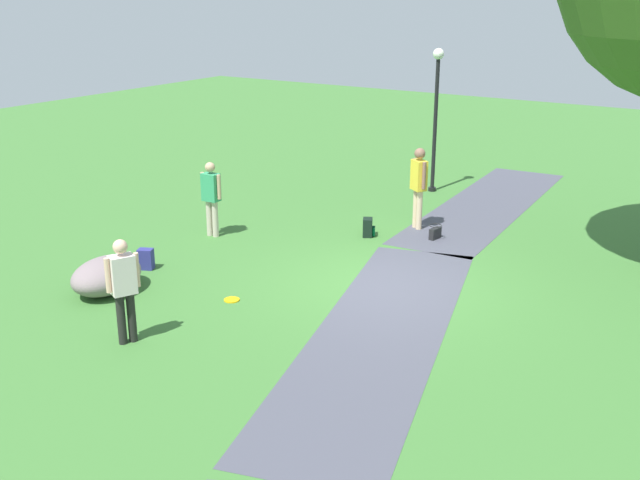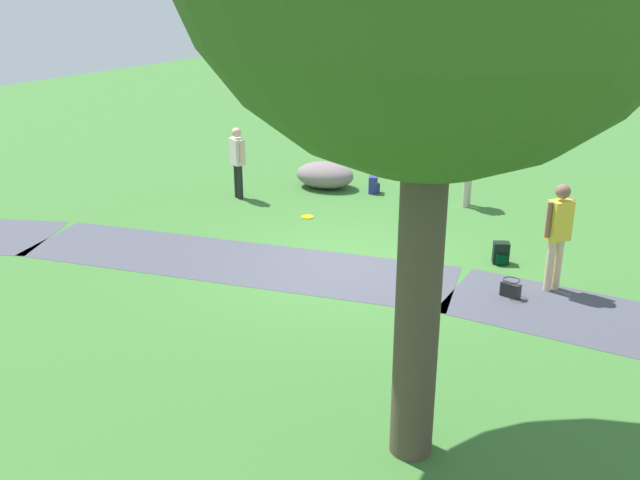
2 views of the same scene
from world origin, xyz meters
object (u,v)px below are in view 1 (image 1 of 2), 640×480
woman_with_handbag (419,182)px  man_near_boulder (123,284)px  backpack_by_boulder (146,259)px  lawn_boulder (107,275)px  frisbee_on_grass (232,300)px  handbag_on_grass (435,233)px  spare_backpack_on_lawn (368,228)px  lamp_post (436,105)px  passerby_on_path (211,194)px

woman_with_handbag → man_near_boulder: woman_with_handbag is taller
backpack_by_boulder → lawn_boulder: bearing=12.1°
frisbee_on_grass → lawn_boulder: bearing=-67.0°
handbag_on_grass → spare_backpack_on_lawn: bearing=-64.3°
handbag_on_grass → backpack_by_boulder: (4.66, -3.89, 0.05)m
handbag_on_grass → frisbee_on_grass: 5.21m
woman_with_handbag → spare_backpack_on_lawn: bearing=-30.0°
lamp_post → backpack_by_boulder: bearing=-14.5°
passerby_on_path → lamp_post: bearing=158.4°
handbag_on_grass → lamp_post: bearing=-154.2°
lawn_boulder → man_near_boulder: man_near_boulder is taller
man_near_boulder → passerby_on_path: bearing=-153.8°
lamp_post → handbag_on_grass: lamp_post is taller
spare_backpack_on_lawn → handbag_on_grass: bearing=115.7°
lamp_post → backpack_by_boulder: (8.27, -2.14, -2.07)m
lawn_boulder → lamp_post: bearing=168.8°
lamp_post → woman_with_handbag: lamp_post is taller
lawn_boulder → passerby_on_path: passerby_on_path is taller
handbag_on_grass → frisbee_on_grass: size_ratio=1.23×
woman_with_handbag → passerby_on_path: bearing=-50.2°
lawn_boulder → handbag_on_grass: lawn_boulder is taller
lawn_boulder → passerby_on_path: (-3.44, -0.50, 0.63)m
backpack_by_boulder → woman_with_handbag: bearing=147.8°
lamp_post → passerby_on_path: bearing=-21.6°
frisbee_on_grass → backpack_by_boulder: bearing=-97.7°
passerby_on_path → handbag_on_grass: size_ratio=4.88×
passerby_on_path → frisbee_on_grass: bearing=45.5°
passerby_on_path → backpack_by_boulder: 2.37m
woman_with_handbag → passerby_on_path: 4.52m
lawn_boulder → frisbee_on_grass: (-0.89, 2.09, -0.30)m
man_near_boulder → backpack_by_boulder: (-2.43, -2.05, -0.76)m
lawn_boulder → spare_backpack_on_lawn: lawn_boulder is taller
passerby_on_path → spare_backpack_on_lawn: 3.44m
passerby_on_path → backpack_by_boulder: bearing=6.3°
lawn_boulder → woman_with_handbag: bearing=154.9°
frisbee_on_grass → handbag_on_grass: bearing=162.8°
frisbee_on_grass → spare_backpack_on_lawn: bearing=176.8°
lawn_boulder → man_near_boulder: 2.27m
lawn_boulder → spare_backpack_on_lawn: size_ratio=3.95×
backpack_by_boulder → frisbee_on_grass: bearing=82.3°
passerby_on_path → spare_backpack_on_lawn: size_ratio=4.07×
passerby_on_path → frisbee_on_grass: size_ratio=6.00×
lamp_post → handbag_on_grass: size_ratio=11.01×
woman_with_handbag → frisbee_on_grass: woman_with_handbag is taller
lawn_boulder → handbag_on_grass: 6.90m
lawn_boulder → backpack_by_boulder: lawn_boulder is taller
spare_backpack_on_lawn → frisbee_on_grass: bearing=-3.2°
lamp_post → handbag_on_grass: 4.54m
lamp_post → woman_with_handbag: (3.14, 1.09, -1.19)m
man_near_boulder → handbag_on_grass: 7.37m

